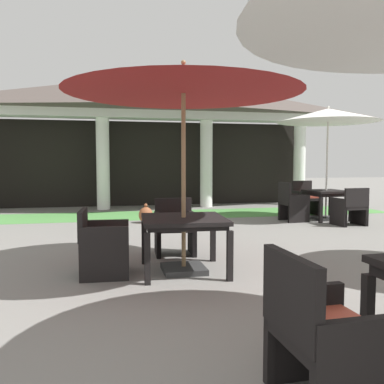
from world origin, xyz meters
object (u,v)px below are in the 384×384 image
at_px(patio_chair_near_foreground_west, 322,337).
at_px(patio_chair_far_back_west, 292,204).
at_px(patio_chair_far_back_north, 306,199).
at_px(patio_chair_far_back_south, 350,208).
at_px(patio_table_mid_right, 184,224).
at_px(patio_chair_mid_right_north, 175,228).
at_px(patio_umbrella_mid_right, 183,81).
at_px(patio_table_far_back, 326,195).
at_px(patio_chair_mid_right_west, 102,243).
at_px(terracotta_urn, 146,215).
at_px(patio_umbrella_far_back, 328,116).

bearing_deg(patio_chair_near_foreground_west, patio_chair_far_back_west, 153.78).
bearing_deg(patio_chair_far_back_north, patio_chair_far_back_south, 90.00).
distance_m(patio_table_mid_right, patio_chair_mid_right_north, 1.03).
distance_m(patio_chair_near_foreground_west, patio_umbrella_mid_right, 3.57).
distance_m(patio_table_mid_right, patio_table_far_back, 5.73).
bearing_deg(patio_table_mid_right, patio_chair_far_back_south, 34.37).
bearing_deg(patio_table_mid_right, patio_umbrella_mid_right, 180.00).
bearing_deg(patio_chair_far_back_north, patio_chair_far_back_west, 45.00).
height_order(patio_chair_mid_right_west, terracotta_urn, patio_chair_mid_right_west).
xyz_separation_m(patio_umbrella_far_back, patio_chair_far_back_south, (0.05, -0.91, -2.10)).
distance_m(patio_umbrella_mid_right, patio_chair_far_back_south, 5.58).
bearing_deg(patio_table_mid_right, patio_chair_far_back_north, 48.60).
bearing_deg(patio_table_far_back, patio_umbrella_mid_right, -137.82).
distance_m(patio_chair_mid_right_west, patio_umbrella_far_back, 6.81).
bearing_deg(patio_chair_mid_right_west, patio_umbrella_mid_right, 90.00).
xyz_separation_m(patio_umbrella_mid_right, patio_chair_far_back_north, (4.19, 4.76, -1.98)).
bearing_deg(patio_umbrella_far_back, patio_table_far_back, -104.04).
xyz_separation_m(patio_chair_far_back_north, patio_chair_far_back_west, (-0.85, -0.96, -0.00)).
bearing_deg(patio_table_far_back, patio_chair_near_foreground_west, -120.52).
distance_m(patio_table_mid_right, patio_chair_far_back_west, 5.06).
bearing_deg(patio_chair_mid_right_west, patio_chair_far_back_west, 133.83).
xyz_separation_m(patio_table_mid_right, patio_chair_far_back_south, (4.30, 2.94, -0.22)).
height_order(patio_table_far_back, patio_umbrella_far_back, patio_umbrella_far_back).
bearing_deg(patio_table_mid_right, patio_chair_far_back_west, 48.65).
bearing_deg(patio_table_mid_right, patio_chair_mid_right_north, 86.87).
xyz_separation_m(patio_chair_mid_right_north, patio_chair_far_back_south, (4.25, 1.93, -0.01)).
relative_size(patio_chair_mid_right_north, patio_chair_far_back_north, 0.93).
bearing_deg(patio_table_far_back, patio_umbrella_far_back, 75.96).
relative_size(patio_umbrella_far_back, terracotta_urn, 6.09).
bearing_deg(patio_umbrella_far_back, patio_chair_mid_right_west, -144.18).
height_order(patio_chair_far_back_north, patio_chair_far_back_west, patio_chair_far_back_west).
distance_m(patio_chair_mid_right_north, patio_umbrella_far_back, 5.48).
height_order(patio_chair_far_back_west, terracotta_urn, patio_chair_far_back_west).
height_order(patio_umbrella_far_back, patio_chair_far_back_west, patio_umbrella_far_back).
bearing_deg(patio_chair_far_back_north, patio_chair_mid_right_west, 38.70).
xyz_separation_m(patio_chair_mid_right_north, patio_table_far_back, (4.19, 2.84, 0.21)).
distance_m(patio_umbrella_mid_right, terracotta_urn, 4.80).
xyz_separation_m(patio_chair_mid_right_west, patio_umbrella_far_back, (5.26, 3.79, 2.08)).
xyz_separation_m(patio_table_mid_right, patio_chair_far_back_west, (3.34, 3.79, -0.20)).
bearing_deg(patio_chair_mid_right_north, patio_chair_far_back_north, -134.71).
height_order(patio_umbrella_mid_right, patio_umbrella_far_back, patio_umbrella_far_back).
xyz_separation_m(patio_table_far_back, patio_chair_far_back_south, (0.05, -0.91, -0.22)).
bearing_deg(patio_chair_mid_right_north, patio_umbrella_mid_right, 90.00).
bearing_deg(patio_umbrella_mid_right, patio_table_mid_right, 0.00).
height_order(patio_umbrella_mid_right, patio_chair_mid_right_west, patio_umbrella_mid_right).
relative_size(patio_table_mid_right, patio_umbrella_mid_right, 0.37).
bearing_deg(patio_chair_far_back_north, patio_table_mid_right, 45.19).
bearing_deg(patio_chair_far_back_west, terracotta_urn, -101.08).
bearing_deg(patio_chair_far_back_north, patio_umbrella_far_back, 90.00).
bearing_deg(patio_table_far_back, patio_chair_mid_right_north, -145.89).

